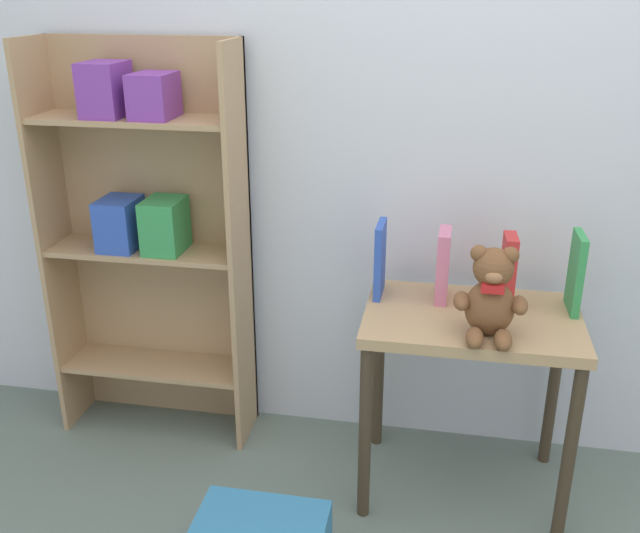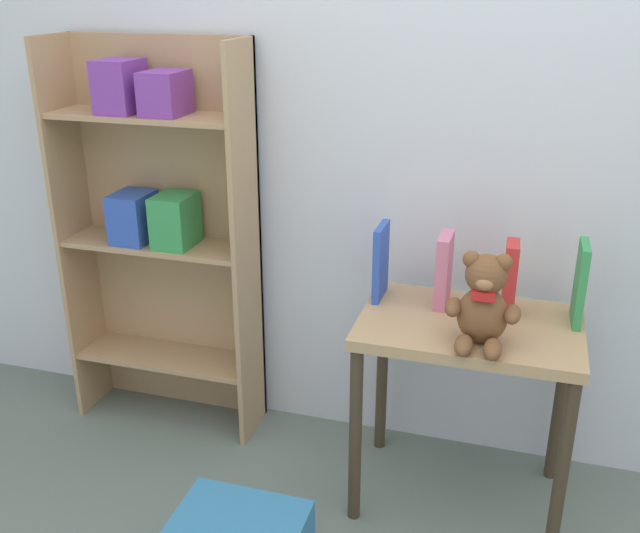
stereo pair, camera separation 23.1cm
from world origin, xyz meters
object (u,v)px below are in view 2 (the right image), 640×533
Objects in this scene: bookshelf_side at (161,219)px; book_standing_green at (580,284)px; book_standing_blue at (381,262)px; book_standing_red at (510,278)px; book_standing_pink at (444,270)px; display_table at (468,352)px; teddy_bear at (483,304)px.

bookshelf_side is 5.75× the size of book_standing_green.
book_standing_blue reaches higher than book_standing_red.
book_standing_pink is at bearing 0.50° from book_standing_blue.
bookshelf_side is 1.46m from book_standing_green.
book_standing_blue is (-0.31, 0.10, 0.23)m from display_table.
book_standing_green is (0.61, -0.01, 0.00)m from book_standing_blue.
book_standing_blue is at bearing -6.64° from bookshelf_side.
book_standing_red is (1.25, -0.10, -0.04)m from bookshelf_side.
teddy_bear is 0.28m from book_standing_pink.
display_table is (1.15, -0.20, -0.26)m from bookshelf_side.
book_standing_red is at bearing -0.06° from book_standing_blue.
book_standing_green is at bearing -0.24° from book_standing_blue.
teddy_bear is (1.19, -0.34, -0.03)m from bookshelf_side.
bookshelf_side is at bearing 174.31° from book_standing_green.
book_standing_blue is 1.06× the size of book_standing_red.
book_standing_pink is (-0.14, 0.24, -0.01)m from teddy_bear.
bookshelf_side reaches higher than teddy_bear.
book_standing_blue is at bearing -179.16° from book_standing_pink.
bookshelf_side is 6.24× the size of book_standing_red.
bookshelf_side reaches higher than book_standing_red.
book_standing_green is at bearing -4.29° from bookshelf_side.
bookshelf_side is 0.85m from book_standing_blue.
book_standing_green reaches higher than book_standing_red.
book_standing_green is (1.45, -0.11, -0.03)m from bookshelf_side.
teddy_bear is at bearing -140.83° from book_standing_green.
book_standing_blue is 0.61m from book_standing_green.
teddy_bear is at bearing -107.42° from book_standing_red.
display_table is 0.27m from teddy_bear.
book_standing_pink is at bearing 134.62° from display_table.
book_standing_blue is at bearing 161.16° from display_table.
display_table is 2.88× the size of book_standing_red.
book_standing_green is at bearing 16.98° from display_table.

